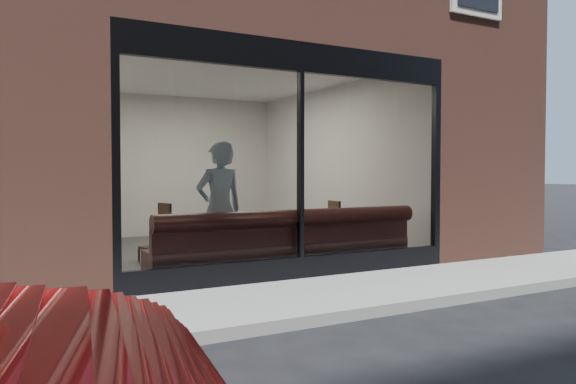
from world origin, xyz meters
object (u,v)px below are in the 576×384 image
cafe_chair_left (154,248)px  person (219,209)px  cafe_table_right (312,215)px  cafe_chair_right (324,241)px  banquette (286,258)px  cafe_table_left (224,221)px

cafe_chair_left → person: bearing=91.4°
cafe_table_right → cafe_chair_right: 0.69m
banquette → cafe_chair_right: size_ratio=9.36×
person → cafe_chair_right: bearing=-160.1°
banquette → cafe_table_left: bearing=133.5°
person → cafe_table_left: size_ratio=2.76×
cafe_table_right → cafe_chair_left: bearing=159.4°
banquette → person: bearing=165.7°
cafe_chair_right → cafe_table_right: bearing=39.3°
cafe_table_left → cafe_chair_right: 2.26m
cafe_chair_left → cafe_chair_right: cafe_chair_right is taller
cafe_table_right → cafe_chair_right: bearing=32.7°
banquette → person: 1.19m
person → cafe_chair_left: (-0.44, 1.70, -0.70)m
cafe_chair_left → cafe_chair_right: bearing=153.8°
banquette → cafe_chair_left: 2.36m
cafe_table_left → cafe_table_right: cafe_table_left is taller
banquette → cafe_chair_left: (-1.36, 1.93, 0.01)m
banquette → cafe_table_right: bearing=44.0°
cafe_table_left → cafe_table_right: size_ratio=1.17×
cafe_table_right → cafe_chair_right: size_ratio=1.36×
banquette → cafe_table_right: 1.55m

